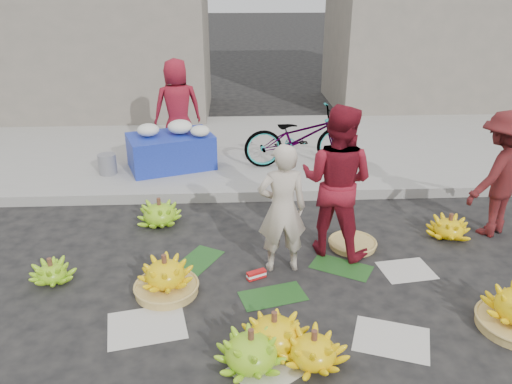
{
  "coord_description": "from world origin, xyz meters",
  "views": [
    {
      "loc": [
        -0.48,
        -4.36,
        2.98
      ],
      "look_at": [
        -0.22,
        0.83,
        0.7
      ],
      "focal_mm": 35.0,
      "sensor_mm": 36.0,
      "label": 1
    }
  ],
  "objects_px": {
    "flower_table": "(171,149)",
    "banana_bunch_0": "(166,277)",
    "vendor_cream": "(282,209)",
    "bicycle": "(300,137)"
  },
  "relations": [
    {
      "from": "bicycle",
      "to": "flower_table",
      "type": "bearing_deg",
      "value": 84.29
    },
    {
      "from": "flower_table",
      "to": "bicycle",
      "type": "xyz_separation_m",
      "value": [
        2.05,
        0.01,
        0.16
      ]
    },
    {
      "from": "vendor_cream",
      "to": "bicycle",
      "type": "relative_size",
      "value": 0.8
    },
    {
      "from": "vendor_cream",
      "to": "flower_table",
      "type": "height_order",
      "value": "vendor_cream"
    },
    {
      "from": "flower_table",
      "to": "banana_bunch_0",
      "type": "bearing_deg",
      "value": -104.21
    },
    {
      "from": "banana_bunch_0",
      "to": "flower_table",
      "type": "xyz_separation_m",
      "value": [
        -0.27,
        3.31,
        0.24
      ]
    },
    {
      "from": "flower_table",
      "to": "vendor_cream",
      "type": "bearing_deg",
      "value": -81.95
    },
    {
      "from": "banana_bunch_0",
      "to": "flower_table",
      "type": "height_order",
      "value": "flower_table"
    },
    {
      "from": "banana_bunch_0",
      "to": "vendor_cream",
      "type": "relative_size",
      "value": 0.45
    },
    {
      "from": "vendor_cream",
      "to": "bicycle",
      "type": "xyz_separation_m",
      "value": [
        0.57,
        2.92,
        -0.13
      ]
    }
  ]
}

